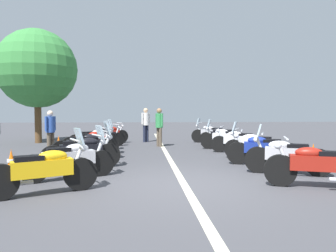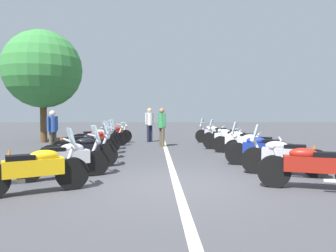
{
  "view_description": "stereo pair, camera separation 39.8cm",
  "coord_description": "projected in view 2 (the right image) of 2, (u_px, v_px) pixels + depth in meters",
  "views": [
    {
      "loc": [
        -6.25,
        0.85,
        1.5
      ],
      "look_at": [
        4.08,
        0.0,
        1.04
      ],
      "focal_mm": 32.61,
      "sensor_mm": 36.0,
      "label": 1
    },
    {
      "loc": [
        -6.25,
        0.45,
        1.5
      ],
      "look_at": [
        4.08,
        0.0,
        1.04
      ],
      "focal_mm": 32.61,
      "sensor_mm": 36.0,
      "label": 2
    }
  ],
  "objects": [
    {
      "name": "bystander_3",
      "position": [
        150.0,
        122.0,
        15.43
      ],
      "size": [
        0.37,
        0.43,
        1.71
      ],
      "rotation": [
        0.0,
        0.0,
        0.69
      ],
      "color": "#1E2338",
      "rests_on": "ground_plane"
    },
    {
      "name": "roadside_tree_0",
      "position": [
        43.0,
        70.0,
        15.05
      ],
      "size": [
        3.81,
        3.81,
        5.53
      ],
      "color": "brown",
      "rests_on": "ground_plane"
    },
    {
      "name": "motorcycle_right_row_2",
      "position": [
        262.0,
        150.0,
        8.51
      ],
      "size": [
        0.95,
        1.99,
        1.0
      ],
      "rotation": [
        0.0,
        0.0,
        1.23
      ],
      "color": "black",
      "rests_on": "ground_plane"
    },
    {
      "name": "motorcycle_left_row_4",
      "position": [
        92.0,
        141.0,
        10.79
      ],
      "size": [
        0.91,
        1.96,
        1.22
      ],
      "rotation": [
        0.0,
        0.0,
        -1.22
      ],
      "color": "black",
      "rests_on": "ground_plane"
    },
    {
      "name": "motorcycle_right_row_4",
      "position": [
        241.0,
        141.0,
        11.12
      ],
      "size": [
        1.05,
        1.99,
        0.99
      ],
      "rotation": [
        0.0,
        0.0,
        1.15
      ],
      "color": "black",
      "rests_on": "ground_plane"
    },
    {
      "name": "motorcycle_left_row_5",
      "position": [
        97.0,
        138.0,
        12.03
      ],
      "size": [
        0.98,
        1.93,
        1.22
      ],
      "rotation": [
        0.0,
        0.0,
        -1.17
      ],
      "color": "black",
      "rests_on": "ground_plane"
    },
    {
      "name": "bystander_2",
      "position": [
        53.0,
        128.0,
        11.16
      ],
      "size": [
        0.49,
        0.32,
        1.57
      ],
      "rotation": [
        0.0,
        0.0,
        4.29
      ],
      "color": "brown",
      "rests_on": "ground_plane"
    },
    {
      "name": "motorcycle_right_row_3",
      "position": [
        255.0,
        145.0,
        9.61
      ],
      "size": [
        1.06,
        1.88,
        1.2
      ],
      "rotation": [
        0.0,
        0.0,
        1.11
      ],
      "color": "black",
      "rests_on": "ground_plane"
    },
    {
      "name": "motorcycle_left_row_6",
      "position": [
        107.0,
        136.0,
        13.31
      ],
      "size": [
        1.13,
        1.78,
        0.98
      ],
      "rotation": [
        0.0,
        0.0,
        -1.05
      ],
      "color": "black",
      "rests_on": "ground_plane"
    },
    {
      "name": "motorcycle_left_row_3",
      "position": [
        86.0,
        145.0,
        9.48
      ],
      "size": [
        1.09,
        1.94,
        1.23
      ],
      "rotation": [
        0.0,
        0.0,
        -1.11
      ],
      "color": "black",
      "rests_on": "ground_plane"
    },
    {
      "name": "motorcycle_right_row_7",
      "position": [
        216.0,
        133.0,
        14.84
      ],
      "size": [
        1.06,
        1.96,
        1.22
      ],
      "rotation": [
        0.0,
        0.0,
        1.13
      ],
      "color": "black",
      "rests_on": "ground_plane"
    },
    {
      "name": "ground_plane",
      "position": [
        177.0,
        185.0,
        6.33
      ],
      "size": [
        80.0,
        80.0,
        0.0
      ],
      "primitive_type": "plane",
      "color": "#424247"
    },
    {
      "name": "motorcycle_left_row_0",
      "position": [
        36.0,
        169.0,
        5.6
      ],
      "size": [
        1.06,
        1.85,
        1.2
      ],
      "rotation": [
        0.0,
        0.0,
        -1.11
      ],
      "color": "black",
      "rests_on": "ground_plane"
    },
    {
      "name": "traffic_cone_1",
      "position": [
        314.0,
        155.0,
        8.54
      ],
      "size": [
        0.36,
        0.36,
        0.61
      ],
      "color": "orange",
      "rests_on": "ground_plane"
    },
    {
      "name": "traffic_cone_2",
      "position": [
        61.0,
        143.0,
        11.85
      ],
      "size": [
        0.36,
        0.36,
        0.61
      ],
      "color": "orange",
      "rests_on": "ground_plane"
    },
    {
      "name": "bystander_1",
      "position": [
        162.0,
        124.0,
        13.34
      ],
      "size": [
        0.47,
        0.32,
        1.68
      ],
      "rotation": [
        0.0,
        0.0,
        2.1
      ],
      "color": "brown",
      "rests_on": "ground_plane"
    },
    {
      "name": "motorcycle_right_row_5",
      "position": [
        228.0,
        138.0,
        12.21
      ],
      "size": [
        0.99,
        2.0,
        1.22
      ],
      "rotation": [
        0.0,
        0.0,
        1.19
      ],
      "color": "black",
      "rests_on": "ground_plane"
    },
    {
      "name": "traffic_cone_0",
      "position": [
        9.0,
        162.0,
        7.47
      ],
      "size": [
        0.36,
        0.36,
        0.61
      ],
      "color": "orange",
      "rests_on": "ground_plane"
    },
    {
      "name": "motorcycle_left_row_2",
      "position": [
        80.0,
        151.0,
        8.19
      ],
      "size": [
        0.88,
        2.03,
        1.22
      ],
      "rotation": [
        0.0,
        0.0,
        -1.26
      ],
      "color": "black",
      "rests_on": "ground_plane"
    },
    {
      "name": "lane_centre_stripe",
      "position": [
        167.0,
        154.0,
        10.92
      ],
      "size": [
        20.88,
        0.16,
        0.01
      ],
      "primitive_type": "cube",
      "color": "beige",
      "rests_on": "ground_plane"
    },
    {
      "name": "motorcycle_left_row_7",
      "position": [
        112.0,
        134.0,
        14.66
      ],
      "size": [
        1.07,
        1.84,
        1.0
      ],
      "rotation": [
        0.0,
        0.0,
        -1.09
      ],
      "color": "black",
      "rests_on": "ground_plane"
    },
    {
      "name": "motorcycle_right_row_6",
      "position": [
        225.0,
        136.0,
        13.68
      ],
      "size": [
        0.88,
        2.07,
        0.98
      ],
      "rotation": [
        0.0,
        0.0,
        1.31
      ],
      "color": "black",
      "rests_on": "ground_plane"
    },
    {
      "name": "motorcycle_right_row_0",
      "position": [
        312.0,
        166.0,
        5.88
      ],
      "size": [
        0.95,
        2.0,
        1.0
      ],
      "rotation": [
        0.0,
        0.0,
        1.22
      ],
      "color": "black",
      "rests_on": "ground_plane"
    },
    {
      "name": "motorcycle_right_row_1",
      "position": [
        283.0,
        156.0,
        7.22
      ],
      "size": [
        1.0,
        1.9,
        1.22
      ],
      "rotation": [
        0.0,
        0.0,
        1.16
      ],
      "color": "black",
      "rests_on": "ground_plane"
    },
    {
      "name": "motorcycle_left_row_1",
      "position": [
        65.0,
        158.0,
        6.88
      ],
      "size": [
        1.11,
        1.93,
        1.19
      ],
      "rotation": [
        0.0,
        0.0,
        -1.1
      ],
      "color": "black",
      "rests_on": "ground_plane"
    }
  ]
}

